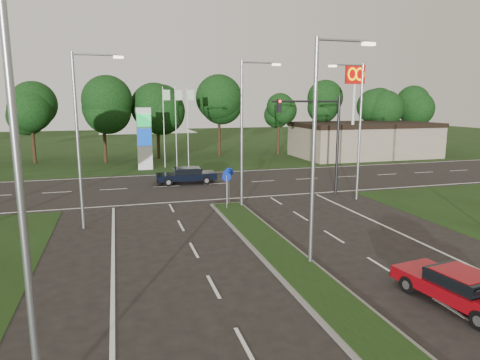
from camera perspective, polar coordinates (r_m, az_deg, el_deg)
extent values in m
plane|color=black|center=(13.12, 17.92, -20.39)|extent=(160.00, 160.00, 0.00)
cube|color=black|center=(64.88, -10.25, 4.47)|extent=(160.00, 50.00, 0.02)
cube|color=black|center=(34.49, -4.80, -0.61)|extent=(160.00, 12.00, 0.02)
cube|color=slate|center=(16.16, 9.80, -13.65)|extent=(2.00, 26.00, 0.12)
cube|color=gray|center=(53.69, 16.19, 5.14)|extent=(16.00, 9.00, 4.00)
cylinder|color=gray|center=(17.04, 9.76, 3.18)|extent=(0.16, 0.16, 9.00)
cylinder|color=gray|center=(17.57, 13.62, 17.65)|extent=(2.20, 0.10, 0.10)
cube|color=#FFF2CC|center=(18.11, 16.77, 16.96)|extent=(0.50, 0.22, 0.12)
cylinder|color=gray|center=(26.35, 0.23, 5.87)|extent=(0.16, 0.16, 9.00)
cylinder|color=gray|center=(26.69, 2.58, 15.37)|extent=(2.20, 0.10, 0.10)
cube|color=#FFF2CC|center=(27.06, 4.87, 15.07)|extent=(0.50, 0.22, 0.12)
cylinder|color=gray|center=(9.63, -27.10, -3.44)|extent=(0.16, 0.16, 9.00)
cylinder|color=gray|center=(23.38, -20.80, 4.60)|extent=(0.16, 0.16, 9.00)
cylinder|color=gray|center=(23.33, -18.73, 15.56)|extent=(2.20, 0.10, 0.10)
cube|color=#FFF2CC|center=(23.31, -15.92, 15.46)|extent=(0.50, 0.22, 0.12)
cylinder|color=gray|center=(29.72, 15.67, 6.01)|extent=(0.16, 0.16, 9.00)
cylinder|color=gray|center=(29.17, 14.20, 14.66)|extent=(2.20, 0.10, 0.10)
cube|color=#FFF2CC|center=(28.63, 12.23, 14.62)|extent=(0.50, 0.22, 0.12)
cylinder|color=black|center=(31.27, 12.87, 4.50)|extent=(0.20, 0.20, 7.00)
cylinder|color=black|center=(29.98, 8.86, 10.33)|extent=(5.00, 0.14, 0.14)
cube|color=black|center=(29.20, 5.23, 9.82)|extent=(0.28, 0.28, 0.90)
sphere|color=#FF190C|center=(29.03, 5.37, 10.40)|extent=(0.20, 0.20, 0.20)
cylinder|color=gray|center=(26.09, -1.79, -1.74)|extent=(0.06, 0.06, 2.20)
cylinder|color=#0C26A5|center=(25.89, -1.80, 0.42)|extent=(0.56, 0.04, 0.56)
cylinder|color=gray|center=(27.11, -1.70, -1.27)|extent=(0.06, 0.06, 2.20)
cylinder|color=#0C26A5|center=(26.92, -1.71, 0.81)|extent=(0.56, 0.04, 0.56)
cylinder|color=gray|center=(27.84, -1.46, -0.95)|extent=(0.06, 0.06, 2.20)
cylinder|color=#0C26A5|center=(27.66, -1.47, 1.08)|extent=(0.56, 0.04, 0.56)
cube|color=silver|center=(42.44, -12.62, 5.34)|extent=(1.40, 0.30, 6.00)
cube|color=#0CA53F|center=(42.14, -12.71, 7.76)|extent=(1.30, 0.08, 1.20)
cube|color=#0C3FBF|center=(42.24, -12.62, 5.59)|extent=(1.30, 0.08, 1.60)
cylinder|color=silver|center=(43.53, -10.12, 6.88)|extent=(0.08, 0.08, 8.00)
cube|color=#B2D8B2|center=(43.49, -9.79, 11.11)|extent=(0.70, 0.02, 1.00)
cylinder|color=silver|center=(43.67, -8.54, 6.94)|extent=(0.08, 0.08, 8.00)
cube|color=#B2D8B2|center=(43.64, -8.19, 11.15)|extent=(0.70, 0.02, 1.00)
cylinder|color=silver|center=(43.84, -6.98, 6.99)|extent=(0.08, 0.08, 8.00)
cube|color=#B2D8B2|center=(43.83, -6.61, 11.18)|extent=(0.70, 0.02, 1.00)
cylinder|color=silver|center=(48.02, 14.85, 8.21)|extent=(0.30, 0.30, 10.00)
cube|color=#BF0C07|center=(48.07, 15.10, 13.46)|extent=(2.20, 0.35, 2.00)
torus|color=#FFC600|center=(47.65, 14.76, 13.50)|extent=(1.06, 0.16, 1.06)
torus|color=#FFC600|center=(48.11, 15.71, 13.42)|extent=(1.06, 0.16, 1.06)
cylinder|color=black|center=(49.84, -8.50, 5.29)|extent=(0.36, 0.36, 4.40)
sphere|color=black|center=(49.64, -8.64, 10.24)|extent=(6.00, 6.00, 6.00)
sphere|color=black|center=(49.49, -8.29, 11.40)|extent=(4.80, 4.80, 4.80)
cube|color=maroon|center=(16.15, 27.12, -12.88)|extent=(2.37, 4.49, 0.44)
cube|color=black|center=(15.95, 27.49, -11.58)|extent=(1.75, 2.08, 0.41)
cube|color=maroon|center=(15.88, 27.56, -10.90)|extent=(1.62, 1.73, 0.04)
cylinder|color=black|center=(16.48, 21.48, -12.85)|extent=(0.28, 0.63, 0.60)
cylinder|color=black|center=(17.60, 25.15, -11.61)|extent=(0.28, 0.63, 0.60)
cylinder|color=black|center=(14.92, 29.34, -16.01)|extent=(0.28, 0.63, 0.60)
cube|color=black|center=(35.03, -7.19, 0.49)|extent=(4.79, 2.08, 0.48)
cube|color=black|center=(34.97, -7.05, 1.25)|extent=(2.13, 1.71, 0.45)
cube|color=black|center=(34.93, -7.06, 1.61)|extent=(1.75, 1.60, 0.04)
cylinder|color=black|center=(34.06, -9.51, -0.30)|extent=(0.67, 0.24, 0.67)
cylinder|color=black|center=(35.80, -9.76, 0.22)|extent=(0.67, 0.24, 0.67)
cylinder|color=black|center=(34.43, -4.49, -0.07)|extent=(0.67, 0.24, 0.67)
cylinder|color=black|center=(36.15, -4.98, 0.43)|extent=(0.67, 0.24, 0.67)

